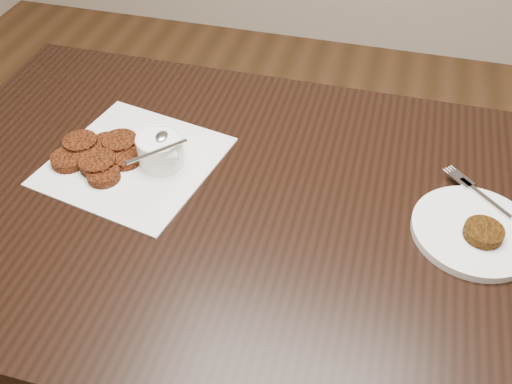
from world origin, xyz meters
TOP-DOWN VIEW (x-y plane):
  - table at (-0.07, 0.03)m, footprint 1.27×0.82m
  - napkin at (-0.30, 0.07)m, footprint 0.35×0.35m
  - sauce_ramekin at (-0.25, 0.08)m, footprint 0.15×0.15m
  - patty_cluster at (-0.36, 0.06)m, footprint 0.26×0.26m
  - plate_with_patty at (0.32, 0.05)m, footprint 0.29×0.29m

SIDE VIEW (x-z plane):
  - table at x=-0.07m, z-range 0.00..0.75m
  - napkin at x=-0.30m, z-range 0.75..0.75m
  - plate_with_patty at x=0.32m, z-range 0.75..0.78m
  - patty_cluster at x=-0.36m, z-range 0.75..0.78m
  - sauce_ramekin at x=-0.25m, z-range 0.75..0.88m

